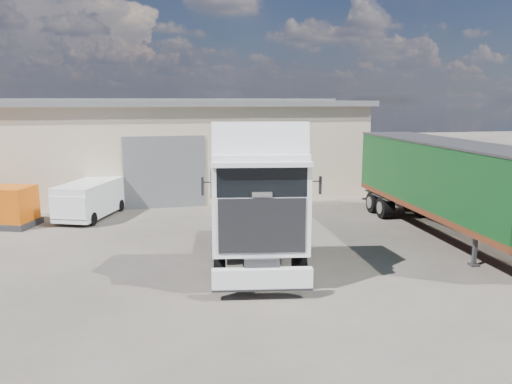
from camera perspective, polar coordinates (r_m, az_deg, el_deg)
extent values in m
plane|color=black|center=(16.14, -1.11, -8.80)|extent=(120.00, 120.00, 0.00)
cube|color=beige|center=(31.16, -18.38, 4.73)|extent=(30.00, 12.00, 5.00)
cube|color=#56585B|center=(31.04, -18.67, 9.60)|extent=(30.60, 12.60, 0.30)
cube|color=#56585B|center=(25.16, -10.38, 2.23)|extent=(4.00, 0.08, 3.60)
cube|color=#56585B|center=(31.04, -18.69, 9.96)|extent=(30.60, 0.40, 0.15)
cube|color=brown|center=(25.86, 21.61, 0.65)|extent=(0.35, 26.00, 2.50)
cylinder|color=black|center=(14.56, 0.44, -8.62)|extent=(2.77, 1.56, 1.13)
cylinder|color=black|center=(18.12, -0.34, -4.77)|extent=(2.83, 1.57, 1.13)
cylinder|color=black|center=(19.56, -0.57, -3.62)|extent=(2.83, 1.57, 1.13)
cube|color=#2D2D30|center=(16.89, -0.13, -4.52)|extent=(2.14, 7.09, 0.32)
cube|color=silver|center=(13.60, 0.73, -9.92)|extent=(2.72, 0.73, 0.59)
cube|color=silver|center=(14.43, 0.35, -1.14)|extent=(3.04, 2.87, 2.61)
cube|color=black|center=(13.33, 0.69, -3.88)|extent=(2.32, 0.46, 1.49)
cube|color=black|center=(13.11, 0.70, 1.12)|extent=(2.37, 0.46, 0.80)
cube|color=silver|center=(14.40, 0.31, 5.59)|extent=(2.96, 2.49, 1.31)
cube|color=#0B5338|center=(14.88, -4.90, -1.97)|extent=(0.15, 0.79, 1.17)
cube|color=#0B5338|center=(15.05, 5.34, -1.84)|extent=(0.15, 0.79, 1.17)
cylinder|color=#2D2D30|center=(18.18, -0.38, -2.71)|extent=(1.35, 1.35, 0.13)
cube|color=#2D2D30|center=(17.76, 23.72, -6.15)|extent=(0.30, 0.30, 1.04)
cylinder|color=black|center=(24.43, 16.01, -1.35)|extent=(2.46, 1.15, 1.00)
cube|color=#2D2D30|center=(21.06, 20.47, -2.49)|extent=(1.50, 11.32, 0.33)
cube|color=#542313|center=(21.00, 20.52, -1.66)|extent=(3.10, 11.43, 0.23)
cube|color=black|center=(20.78, 20.75, 1.95)|extent=(3.10, 11.43, 2.45)
cube|color=#2D2D30|center=(20.64, 20.98, 5.36)|extent=(3.16, 11.49, 0.08)
cylinder|color=black|center=(22.98, -19.87, -2.83)|extent=(1.78, 1.18, 0.58)
cylinder|color=black|center=(25.41, -16.83, -1.43)|extent=(1.78, 1.18, 0.58)
cube|color=silver|center=(24.06, -18.36, -0.62)|extent=(3.08, 4.37, 1.49)
cube|color=silver|center=(22.63, -20.28, -1.53)|extent=(1.80, 1.35, 0.97)
cube|color=black|center=(22.69, -20.14, -0.24)|extent=(1.45, 0.65, 0.53)
cube|color=#2D2D30|center=(24.02, -26.92, -3.19)|extent=(3.19, 2.59, 0.26)
cube|color=#CB550B|center=(23.87, -27.06, -1.48)|extent=(2.96, 2.36, 1.72)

